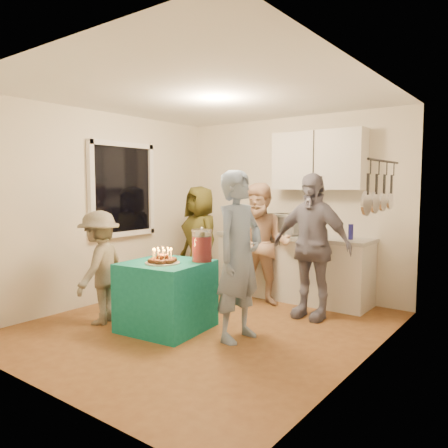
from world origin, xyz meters
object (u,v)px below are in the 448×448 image
Objects in this scene: counter at (292,268)px; woman_back_left at (200,240)px; woman_back_right at (311,246)px; man_birthday at (239,256)px; microwave at (285,224)px; woman_back_center at (262,244)px; punch_jar at (202,246)px; child_near_left at (100,267)px; party_table at (166,295)px.

woman_back_left is (-1.22, -0.58, 0.37)m from counter.
man_birthday is at bearing -99.85° from woman_back_right.
counter is 1.90m from man_birthday.
counter is 1.38× the size of woman_back_left.
microwave is 0.30× the size of man_birthday.
woman_back_left is at bearing -179.77° from woman_back_right.
woman_back_center is at bearing -89.65° from microwave.
woman_back_right is at bearing 54.09° from punch_jar.
counter is 4.22× the size of microwave.
punch_jar is 0.19× the size of man_birthday.
child_near_left is at bearing -71.91° from woman_back_left.
woman_back_right reaches higher than microwave.
microwave is at bearing 140.26° from woman_back_right.
child_near_left is (-1.87, -1.67, -0.22)m from woman_back_right.
microwave is at bearing 87.62° from punch_jar.
man_birthday is 1.99m from woman_back_left.
counter is 0.69m from woman_back_center.
man_birthday reaches higher than counter.
punch_jar is at bearing -96.25° from counter.
child_near_left is (-0.05, -1.76, -0.14)m from woman_back_left.
counter is at bearing 6.28° from microwave.
punch_jar is at bearing 93.29° from child_near_left.
party_table is 1.00m from man_birthday.
counter is 1.25× the size of man_birthday.
woman_back_left reaches higher than child_near_left.
party_table is at bearing -94.04° from microwave.
child_near_left is at bearing 111.06° from man_birthday.
party_table is 1.68m from woman_back_left.
man_birthday is at bearing -87.24° from woman_back_center.
woman_back_right is (0.26, 1.15, -0.00)m from man_birthday.
woman_back_center reaches higher than microwave.
microwave reaches higher than counter.
woman_back_left is (-1.56, 1.23, -0.08)m from man_birthday.
microwave is 1.00m from woman_back_right.
woman_back_left is 1.21× the size of child_near_left.
woman_back_right is (0.80, 1.10, -0.05)m from punch_jar.
woman_back_right is (0.72, -0.67, -0.18)m from microwave.
punch_jar is (-0.19, -1.77, 0.50)m from counter.
man_birthday reaches higher than punch_jar.
party_table is 2.50× the size of punch_jar.
woman_back_left is (-1.10, -0.58, -0.26)m from microwave.
child_near_left reaches higher than microwave.
man_birthday is 1.07× the size of woman_back_center.
microwave is 0.61× the size of party_table.
counter is at bearing 45.10° from woman_back_left.
counter is 1.85m from punch_jar.
party_table is 0.65× the size of child_near_left.
man_birthday reaches higher than microwave.
woman_back_left reaches higher than party_table.
punch_jar is 1.57m from woman_back_left.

